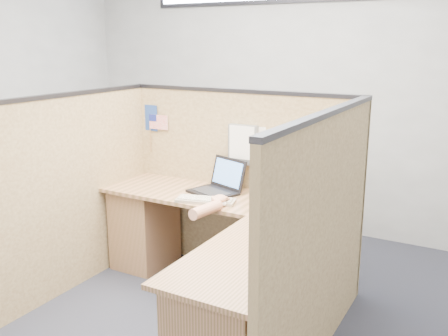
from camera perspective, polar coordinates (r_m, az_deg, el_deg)
The scene contains 13 objects.
floor at distance 3.65m, azimuth -5.90°, elevation -17.08°, with size 5.00×5.00×0.00m, color #1E222B.
wall_back at distance 5.14m, azimuth 8.37°, elevation 8.58°, with size 5.00×5.00×0.00m, color #95979A.
cubicle_partitions at distance 3.65m, azimuth -2.36°, elevation -3.70°, with size 2.06×1.83×1.53m.
l_desk at distance 3.59m, azimuth -0.96°, elevation -10.46°, with size 1.95×1.75×0.73m.
laptop at distance 3.98m, azimuth -0.80°, elevation -1.81°, with size 0.43×0.45×0.26m.
keyboard at distance 3.73m, azimuth -2.11°, elevation -3.68°, with size 0.47×0.26×0.03m.
mouse at distance 3.64m, azimuth -0.48°, elevation -3.95°, with size 0.12×0.07×0.05m, color silver.
hand_forearm at distance 3.51m, azimuth -1.56°, elevation -4.40°, with size 0.12×0.43×0.09m.
blue_poster at distance 4.47m, azimuth -8.44°, elevation 5.70°, with size 0.17×0.00×0.23m, color navy.
american_flag at distance 4.42m, azimuth -7.73°, elevation 5.09°, with size 0.20×0.01×0.34m.
file_holder at distance 3.98m, azimuth 2.19°, elevation 2.71°, with size 0.25×0.05×0.32m.
paper_left at distance 3.93m, azimuth 5.04°, elevation 1.75°, with size 0.25×0.00×0.31m, color white.
paper_right at distance 3.94m, azimuth 4.06°, elevation 2.64°, with size 0.23×0.00×0.29m, color white.
Camera 1 is at (1.83, -2.53, 1.89)m, focal length 40.00 mm.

